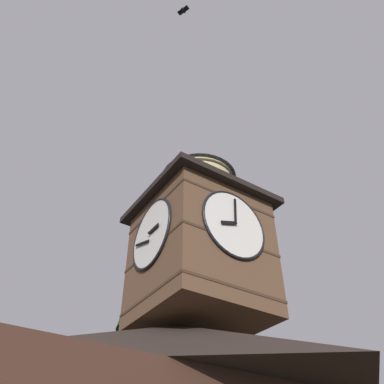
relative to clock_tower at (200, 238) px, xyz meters
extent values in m
pyramid|color=#2D231E|center=(0.66, -0.39, -4.80)|extent=(13.09, 10.04, 2.74)
cube|color=brown|center=(-0.02, -0.02, -1.10)|extent=(4.14, 4.14, 4.66)
cube|color=#432E20|center=(-0.02, -0.02, -2.87)|extent=(4.18, 4.18, 0.10)
cube|color=#432E20|center=(-0.02, -0.02, -1.13)|extent=(4.18, 4.18, 0.10)
cube|color=#432E20|center=(-0.02, -0.02, 0.62)|extent=(4.18, 4.18, 0.10)
cylinder|color=white|center=(-0.02, 2.07, -0.51)|extent=(2.62, 0.10, 2.62)
torus|color=black|center=(-0.02, 2.10, -0.51)|extent=(2.72, 0.10, 2.72)
cube|color=black|center=(0.29, 2.17, -0.61)|extent=(0.66, 0.04, 0.31)
cube|color=black|center=(-0.05, 2.17, 0.02)|extent=(0.14, 0.04, 1.08)
sphere|color=black|center=(-0.02, 2.18, -0.51)|extent=(0.10, 0.10, 0.10)
cylinder|color=white|center=(2.07, -0.02, -0.51)|extent=(0.10, 2.62, 2.62)
torus|color=black|center=(2.10, -0.02, -0.51)|extent=(0.10, 2.72, 2.72)
cube|color=black|center=(2.17, 0.30, -0.51)|extent=(0.04, 0.65, 0.12)
cube|color=black|center=(2.17, -0.54, -0.67)|extent=(0.04, 1.05, 0.40)
sphere|color=black|center=(2.18, -0.02, -0.51)|extent=(0.10, 0.10, 0.10)
cube|color=black|center=(-0.02, -0.02, 1.35)|extent=(4.84, 4.84, 0.25)
cylinder|color=#D1BC84|center=(-0.02, -0.02, 2.27)|extent=(2.92, 2.92, 1.58)
cylinder|color=#2D2319|center=(-0.02, -0.02, 1.67)|extent=(2.98, 2.98, 0.10)
cylinder|color=#2D2319|center=(-0.02, -0.02, 2.07)|extent=(2.98, 2.98, 0.10)
cylinder|color=#2D2319|center=(-0.02, -0.02, 2.46)|extent=(2.98, 2.98, 0.10)
cylinder|color=#2D2319|center=(-0.02, -0.02, 2.86)|extent=(2.98, 2.98, 0.10)
cone|color=#424C5B|center=(-0.02, -0.02, 3.69)|extent=(3.22, 3.22, 1.27)
sphere|color=#424C5B|center=(-0.02, -0.02, 4.43)|extent=(0.16, 0.16, 0.16)
cone|color=#1D3B1E|center=(-0.92, -5.60, -2.86)|extent=(4.21, 4.21, 5.00)
cone|color=#1B3C1B|center=(-0.92, -5.60, 1.09)|extent=(2.97, 2.97, 5.66)
cone|color=#18301B|center=(-0.92, -5.60, 4.48)|extent=(1.74, 1.74, 5.23)
ellipsoid|color=black|center=(3.09, 3.47, 8.67)|extent=(0.32, 0.25, 0.16)
cube|color=black|center=(3.14, 3.35, 8.67)|extent=(0.28, 0.32, 0.05)
cube|color=black|center=(3.05, 3.59, 8.67)|extent=(0.28, 0.32, 0.05)
camera|label=1|loc=(7.77, 11.26, -8.61)|focal=38.79mm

